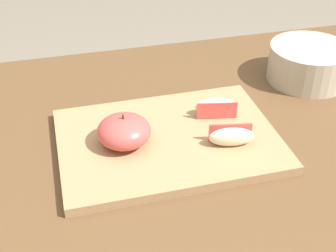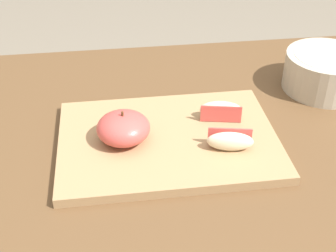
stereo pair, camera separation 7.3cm
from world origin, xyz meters
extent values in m
cube|color=brown|center=(0.00, 0.00, 0.76)|extent=(1.24, 0.76, 0.03)
cube|color=#A37F56|center=(-0.07, 0.02, 0.78)|extent=(0.34, 0.25, 0.02)
ellipsoid|color=#D14C47|center=(-0.14, 0.02, 0.81)|extent=(0.08, 0.08, 0.05)
cylinder|color=#4C3319|center=(-0.14, 0.02, 0.84)|extent=(0.00, 0.00, 0.01)
ellipsoid|color=beige|center=(0.02, -0.03, 0.80)|extent=(0.07, 0.04, 0.03)
cube|color=#D14C47|center=(0.02, -0.02, 0.80)|extent=(0.07, 0.02, 0.03)
ellipsoid|color=beige|center=(0.03, 0.06, 0.80)|extent=(0.07, 0.04, 0.03)
cube|color=#D14C47|center=(0.03, 0.05, 0.80)|extent=(0.07, 0.02, 0.03)
cylinder|color=#BCB29E|center=(0.25, 0.15, 0.81)|extent=(0.15, 0.15, 0.07)
cylinder|color=white|center=(0.25, 0.15, 0.81)|extent=(0.13, 0.13, 0.06)
camera|label=1|loc=(-0.22, -0.56, 1.22)|focal=49.98mm
camera|label=2|loc=(-0.15, -0.57, 1.22)|focal=49.98mm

